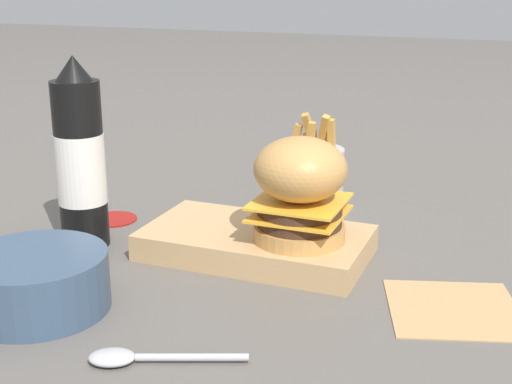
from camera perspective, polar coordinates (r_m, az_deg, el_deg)
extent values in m
plane|color=#5B5651|center=(0.87, 2.95, -5.76)|extent=(6.00, 6.00, 0.00)
cube|color=tan|center=(0.89, 0.00, -4.08)|extent=(0.27, 0.15, 0.03)
cylinder|color=tan|center=(0.86, 3.54, -3.16)|extent=(0.11, 0.11, 0.02)
cylinder|color=#422819|center=(0.85, 3.56, -2.18)|extent=(0.10, 0.10, 0.01)
cube|color=gold|center=(0.85, 3.57, -1.69)|extent=(0.10, 0.10, 0.00)
cylinder|color=#422819|center=(0.85, 3.58, -1.19)|extent=(0.10, 0.10, 0.01)
cube|color=gold|center=(0.84, 3.59, -0.70)|extent=(0.10, 0.10, 0.00)
ellipsoid|color=tan|center=(0.83, 3.64, 1.88)|extent=(0.11, 0.11, 0.08)
cylinder|color=black|center=(0.92, -13.86, 2.09)|extent=(0.06, 0.06, 0.21)
cylinder|color=white|center=(0.92, -13.84, 1.84)|extent=(0.06, 0.06, 0.09)
cone|color=black|center=(0.90, -14.43, 9.60)|extent=(0.05, 0.05, 0.03)
cylinder|color=#B7B7BC|center=(1.10, 4.52, 1.41)|extent=(0.10, 0.10, 0.08)
cube|color=gold|center=(1.08, 4.63, 3.54)|extent=(0.02, 0.01, 0.07)
cube|color=gold|center=(1.10, 5.45, 3.62)|extent=(0.01, 0.02, 0.07)
cube|color=gold|center=(1.09, 3.05, 3.71)|extent=(0.03, 0.02, 0.07)
cube|color=gold|center=(1.08, 5.24, 4.08)|extent=(0.03, 0.04, 0.09)
cube|color=gold|center=(1.08, 6.07, 3.76)|extent=(0.01, 0.02, 0.08)
cube|color=gold|center=(1.08, 4.59, 4.14)|extent=(0.03, 0.04, 0.09)
cube|color=gold|center=(1.06, 4.31, 3.53)|extent=(0.02, 0.02, 0.08)
cube|color=gold|center=(1.07, 3.63, 3.22)|extent=(0.03, 0.01, 0.06)
cylinder|color=#384C66|center=(0.78, -17.16, -6.91)|extent=(0.15, 0.15, 0.06)
cylinder|color=#669356|center=(0.77, -17.34, -5.03)|extent=(0.12, 0.12, 0.01)
cylinder|color=#B2B2B7|center=(0.67, -5.12, -13.03)|extent=(0.10, 0.04, 0.01)
ellipsoid|color=#B2B2B7|center=(0.68, -11.45, -12.84)|extent=(0.05, 0.04, 0.01)
cylinder|color=#9E140F|center=(1.04, -11.34, -2.09)|extent=(0.07, 0.07, 0.00)
cube|color=tan|center=(0.79, 15.55, -8.96)|extent=(0.17, 0.17, 0.00)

